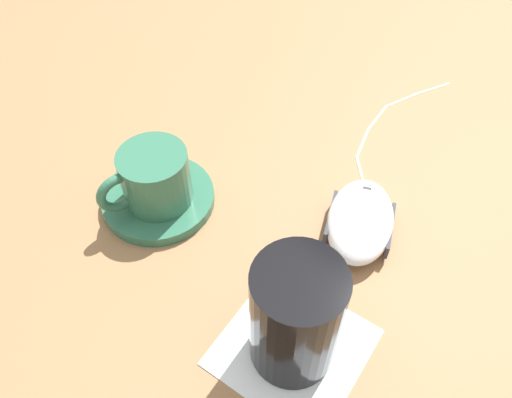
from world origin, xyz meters
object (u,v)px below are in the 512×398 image
Objects in this scene: saucer at (159,198)px; coffee_cup at (154,178)px; drinking_glass at (295,317)px; computer_mouse at (360,221)px.

saucer is 0.04m from coffee_cup.
drinking_glass reaches higher than saucer.
coffee_cup is 0.78× the size of computer_mouse.
drinking_glass reaches higher than computer_mouse.
saucer is 0.23m from drinking_glass.
drinking_glass reaches higher than coffee_cup.
saucer is at bearing -90.01° from drinking_glass.
coffee_cup is 0.22m from drinking_glass.
saucer is 0.95× the size of computer_mouse.
computer_mouse is at bearing 131.29° from coffee_cup.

